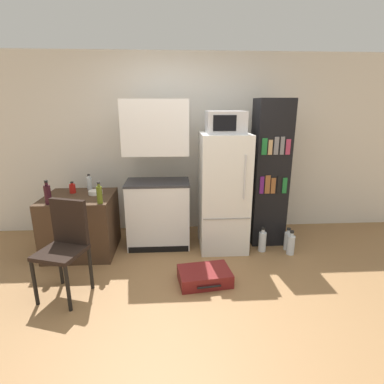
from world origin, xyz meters
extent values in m
plane|color=olive|center=(0.00, 0.00, 0.00)|extent=(24.00, 24.00, 0.00)
cube|color=silver|center=(0.20, 2.00, 1.27)|extent=(6.40, 0.10, 2.55)
cube|color=#422D1E|center=(-1.37, 1.22, 0.38)|extent=(0.84, 0.76, 0.75)
cube|color=white|center=(-0.39, 1.36, 0.43)|extent=(0.81, 0.48, 0.86)
cube|color=#333338|center=(-0.39, 1.36, 0.88)|extent=(0.82, 0.48, 0.03)
cube|color=white|center=(-0.39, 1.36, 1.58)|extent=(0.81, 0.40, 0.67)
cube|color=black|center=(-0.39, 1.12, 0.04)|extent=(0.77, 0.01, 0.08)
cube|color=silver|center=(0.46, 1.28, 0.76)|extent=(0.60, 0.64, 1.51)
cube|color=gray|center=(0.46, 0.95, 0.51)|extent=(0.58, 0.01, 0.01)
cylinder|color=silver|center=(0.65, 0.94, 1.03)|extent=(0.02, 0.02, 0.53)
cube|color=#B7B7BC|center=(0.46, 1.28, 1.64)|extent=(0.46, 0.42, 0.26)
cube|color=black|center=(0.42, 1.06, 1.64)|extent=(0.27, 0.01, 0.18)
cube|color=black|center=(1.09, 1.41, 0.96)|extent=(0.44, 0.39, 1.92)
cube|color=#661E75|center=(0.94, 1.20, 0.86)|extent=(0.05, 0.01, 0.22)
cube|color=brown|center=(1.01, 1.20, 0.87)|extent=(0.06, 0.01, 0.24)
cube|color=brown|center=(1.09, 1.20, 0.85)|extent=(0.06, 0.01, 0.20)
cube|color=black|center=(1.16, 1.20, 0.86)|extent=(0.05, 0.01, 0.23)
cube|color=#1E7033|center=(1.24, 1.20, 0.85)|extent=(0.06, 0.01, 0.20)
cube|color=#1E7033|center=(0.94, 1.20, 1.35)|extent=(0.07, 0.01, 0.20)
cube|color=tan|center=(1.01, 1.20, 1.34)|extent=(0.05, 0.01, 0.18)
cube|color=slate|center=(1.09, 1.20, 1.36)|extent=(0.05, 0.01, 0.22)
cube|color=slate|center=(1.16, 1.20, 1.36)|extent=(0.05, 0.01, 0.22)
cube|color=#A33351|center=(1.24, 1.20, 1.34)|extent=(0.06, 0.01, 0.19)
cylinder|color=#566619|center=(-1.03, 0.91, 0.85)|extent=(0.06, 0.06, 0.20)
cylinder|color=#566619|center=(-1.03, 0.91, 0.97)|extent=(0.03, 0.03, 0.04)
cylinder|color=black|center=(-1.03, 0.91, 1.00)|extent=(0.03, 0.03, 0.02)
cylinder|color=silver|center=(-1.31, 1.53, 0.83)|extent=(0.07, 0.07, 0.16)
cylinder|color=silver|center=(-1.31, 1.53, 0.93)|extent=(0.03, 0.03, 0.03)
cylinder|color=black|center=(-1.31, 1.53, 0.95)|extent=(0.04, 0.04, 0.02)
cylinder|color=#AD1914|center=(-1.48, 1.36, 0.81)|extent=(0.08, 0.08, 0.11)
cylinder|color=#AD1914|center=(-1.48, 1.36, 0.88)|extent=(0.03, 0.03, 0.02)
cylinder|color=black|center=(-1.48, 1.36, 0.90)|extent=(0.04, 0.04, 0.01)
cylinder|color=black|center=(-1.61, 0.92, 0.86)|extent=(0.07, 0.07, 0.22)
cylinder|color=black|center=(-1.61, 0.92, 0.99)|extent=(0.03, 0.03, 0.04)
cylinder|color=black|center=(-1.61, 0.92, 1.02)|extent=(0.04, 0.04, 0.02)
cylinder|color=silver|center=(-1.17, 1.29, 0.78)|extent=(0.17, 0.17, 0.05)
cylinder|color=black|center=(-1.50, 0.13, 0.23)|extent=(0.04, 0.04, 0.46)
cylinder|color=black|center=(-1.15, 0.02, 0.23)|extent=(0.04, 0.04, 0.46)
cylinder|color=black|center=(-1.39, 0.48, 0.23)|extent=(0.04, 0.04, 0.46)
cylinder|color=black|center=(-1.04, 0.37, 0.23)|extent=(0.04, 0.04, 0.46)
cube|color=black|center=(-1.27, 0.25, 0.48)|extent=(0.50, 0.50, 0.04)
cube|color=black|center=(-1.22, 0.42, 0.73)|extent=(0.38, 0.16, 0.46)
cube|color=maroon|center=(0.14, 0.41, 0.07)|extent=(0.59, 0.44, 0.14)
cylinder|color=black|center=(0.16, 0.21, 0.07)|extent=(0.25, 0.05, 0.02)
cylinder|color=silver|center=(1.30, 0.98, 0.12)|extent=(0.10, 0.10, 0.25)
cylinder|color=silver|center=(1.30, 0.98, 0.27)|extent=(0.04, 0.04, 0.04)
cylinder|color=black|center=(1.30, 0.98, 0.31)|extent=(0.05, 0.05, 0.03)
cylinder|color=silver|center=(1.31, 1.11, 0.12)|extent=(0.10, 0.10, 0.24)
cylinder|color=silver|center=(1.31, 1.11, 0.26)|extent=(0.04, 0.04, 0.04)
cylinder|color=black|center=(1.31, 1.11, 0.29)|extent=(0.05, 0.05, 0.02)
cylinder|color=silver|center=(0.96, 1.08, 0.13)|extent=(0.10, 0.10, 0.26)
cylinder|color=silver|center=(0.96, 1.08, 0.28)|extent=(0.04, 0.04, 0.05)
cylinder|color=black|center=(0.96, 1.08, 0.32)|extent=(0.05, 0.05, 0.03)
camera|label=1|loc=(-0.16, -2.41, 1.85)|focal=28.00mm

